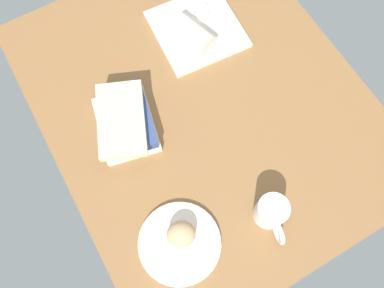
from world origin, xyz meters
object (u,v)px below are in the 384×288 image
(round_plate, at_px, (180,243))
(breakfast_wrap, at_px, (194,33))
(square_plate, at_px, (197,29))
(book_stack, at_px, (125,121))
(coffee_mug, at_px, (272,213))
(sauce_cup, at_px, (201,10))
(scone_pastry, at_px, (181,234))

(round_plate, height_order, breakfast_wrap, breakfast_wrap)
(round_plate, distance_m, square_plate, 0.66)
(book_stack, height_order, coffee_mug, coffee_mug)
(square_plate, height_order, book_stack, book_stack)
(sauce_cup, distance_m, coffee_mug, 0.66)
(round_plate, bearing_deg, coffee_mug, 77.33)
(scone_pastry, height_order, breakfast_wrap, breakfast_wrap)
(scone_pastry, height_order, sauce_cup, scone_pastry)
(book_stack, xyz_separation_m, coffee_mug, (0.41, 0.21, 0.00))
(square_plate, xyz_separation_m, sauce_cup, (-0.04, 0.04, 0.02))
(scone_pastry, relative_size, breakfast_wrap, 0.57)
(scone_pastry, bearing_deg, coffee_mug, 73.21)
(scone_pastry, xyz_separation_m, book_stack, (-0.35, 0.02, -0.00))
(sauce_cup, bearing_deg, coffee_mug, -14.57)
(sauce_cup, bearing_deg, scone_pastry, -34.44)
(book_stack, bearing_deg, scone_pastry, -2.77)
(square_plate, relative_size, book_stack, 1.03)
(breakfast_wrap, bearing_deg, scone_pastry, -140.28)
(round_plate, xyz_separation_m, scone_pastry, (-0.01, 0.01, 0.04))
(breakfast_wrap, distance_m, coffee_mug, 0.57)
(round_plate, xyz_separation_m, coffee_mug, (0.05, 0.24, 0.04))
(sauce_cup, distance_m, breakfast_wrap, 0.11)
(square_plate, xyz_separation_m, coffee_mug, (0.60, -0.13, 0.04))
(sauce_cup, xyz_separation_m, book_stack, (0.23, -0.38, 0.01))
(round_plate, height_order, book_stack, book_stack)
(scone_pastry, distance_m, book_stack, 0.35)
(round_plate, bearing_deg, book_stack, 175.22)
(breakfast_wrap, bearing_deg, square_plate, 29.31)
(scone_pastry, xyz_separation_m, square_plate, (-0.53, 0.35, -0.03))
(scone_pastry, xyz_separation_m, sauce_cup, (-0.57, 0.39, -0.01))
(square_plate, bearing_deg, coffee_mug, -11.98)
(round_plate, xyz_separation_m, sauce_cup, (-0.59, 0.41, 0.02))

